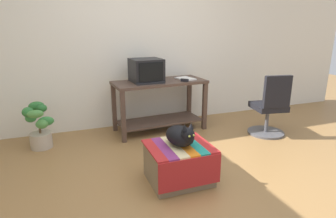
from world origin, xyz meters
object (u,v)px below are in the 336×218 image
object	(u,v)px
ottoman_with_blanket	(179,163)
potted_plant	(39,129)
cat	(181,136)
desk	(160,97)
book	(185,79)
tv_monitor	(146,71)
keyboard	(150,83)
stapler	(185,80)
office_chair	(270,109)

from	to	relation	value
ottoman_with_blanket	potted_plant	bearing A→B (deg)	134.33
ottoman_with_blanket	cat	xyz separation A→B (m)	(0.02, -0.00, 0.30)
desk	book	world-z (taller)	book
tv_monitor	book	world-z (taller)	tv_monitor
keyboard	cat	bearing A→B (deg)	-93.23
book	cat	bearing A→B (deg)	-126.28
desk	tv_monitor	world-z (taller)	tv_monitor
ottoman_with_blanket	stapler	bearing A→B (deg)	64.46
book	desk	bearing A→B (deg)	166.64
desk	keyboard	xyz separation A→B (m)	(-0.19, -0.14, 0.26)
book	potted_plant	size ratio (longest dim) A/B	0.49
cat	stapler	bearing A→B (deg)	53.59
keyboard	cat	xyz separation A→B (m)	(-0.09, -1.34, -0.27)
tv_monitor	potted_plant	xyz separation A→B (m)	(-1.47, -0.11, -0.65)
cat	office_chair	size ratio (longest dim) A/B	0.46
tv_monitor	keyboard	distance (m)	0.22
desk	ottoman_with_blanket	size ratio (longest dim) A/B	2.19
desk	tv_monitor	size ratio (longest dim) A/B	3.04
office_chair	tv_monitor	bearing A→B (deg)	-15.71
cat	book	bearing A→B (deg)	53.33
potted_plant	stapler	distance (m)	2.05
desk	potted_plant	xyz separation A→B (m)	(-1.66, -0.09, -0.25)
potted_plant	office_chair	world-z (taller)	office_chair
office_chair	stapler	bearing A→B (deg)	-17.97
desk	potted_plant	world-z (taller)	desk
book	cat	xyz separation A→B (m)	(-0.69, -1.46, -0.27)
desk	office_chair	distance (m)	1.59
keyboard	ottoman_with_blanket	distance (m)	1.46
desk	stapler	world-z (taller)	stapler
tv_monitor	cat	world-z (taller)	tv_monitor
book	stapler	bearing A→B (deg)	-128.41
book	tv_monitor	bearing A→B (deg)	165.16
potted_plant	office_chair	xyz separation A→B (m)	(3.06, -0.67, 0.13)
cat	office_chair	xyz separation A→B (m)	(1.68, 0.73, -0.11)
keyboard	office_chair	size ratio (longest dim) A/B	0.45
tv_monitor	keyboard	bearing A→B (deg)	-94.94
book	potted_plant	xyz separation A→B (m)	(-2.06, -0.07, -0.50)
tv_monitor	stapler	world-z (taller)	tv_monitor
potted_plant	stapler	world-z (taller)	stapler
keyboard	stapler	world-z (taller)	stapler
cat	potted_plant	world-z (taller)	cat
desk	ottoman_with_blanket	xyz separation A→B (m)	(-0.30, -1.48, -0.31)
book	potted_plant	distance (m)	2.13
tv_monitor	book	bearing A→B (deg)	-7.58
tv_monitor	potted_plant	world-z (taller)	tv_monitor
desk	cat	size ratio (longest dim) A/B	3.36
desk	cat	world-z (taller)	desk
cat	potted_plant	size ratio (longest dim) A/B	0.70
book	cat	distance (m)	1.64
ottoman_with_blanket	cat	size ratio (longest dim) A/B	1.54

